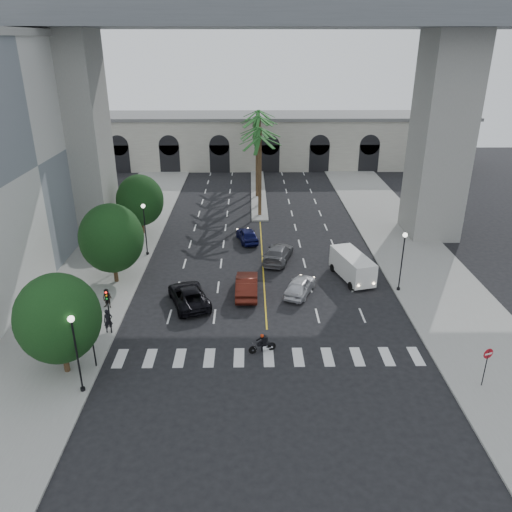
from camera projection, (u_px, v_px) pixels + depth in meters
The scene contains 30 objects.
ground at pixel (268, 345), 35.02m from camera, with size 140.00×140.00×0.00m, color black.
sidewalk_left at pixel (109, 259), 48.57m from camera, with size 8.00×100.00×0.15m, color gray.
sidewalk_right at pixel (415, 258), 48.94m from camera, with size 8.00×100.00×0.15m, color gray.
median at pixel (258, 192), 69.85m from camera, with size 2.00×24.00×0.20m, color gray.
pier_building at pixel (257, 140), 83.80m from camera, with size 71.00×10.50×8.50m.
bridge at pixel (297, 53), 47.90m from camera, with size 75.00×13.00×26.00m.
palm_a at pixel (260, 141), 57.10m from camera, with size 3.20×3.20×10.30m.
palm_b at pixel (260, 132), 60.67m from camera, with size 3.20×3.20×10.60m.
palm_c at pixel (257, 131), 64.52m from camera, with size 3.20×3.20×10.10m.
palm_d at pixel (259, 121), 67.90m from camera, with size 3.20×3.20×10.90m.
palm_e at pixel (257, 120), 71.75m from camera, with size 3.20×3.20×10.40m.
palm_f at pixel (259, 114), 75.31m from camera, with size 3.20×3.20×10.70m.
street_tree_near at pixel (58, 318), 30.51m from camera, with size 5.20×5.20×6.89m.
street_tree_mid at pixel (111, 238), 42.36m from camera, with size 5.44×5.44×7.21m.
street_tree_far at pixel (140, 200), 53.50m from camera, with size 5.04×5.04×6.68m.
lamp_post_left_near at pixel (76, 348), 29.01m from camera, with size 0.40×0.40×5.35m.
lamp_post_left_far at pixel (145, 225), 48.28m from camera, with size 0.40×0.40×5.35m.
lamp_post_right at pixel (402, 257), 41.22m from camera, with size 0.40×0.40×5.35m.
traffic_signal_near at pixel (92, 335), 31.59m from camera, with size 0.25×0.18×3.65m.
traffic_signal_far at pixel (108, 304), 35.26m from camera, with size 0.25×0.18×3.65m.
motorcycle_rider at pixel (263, 344), 34.02m from camera, with size 1.89×0.74×1.41m.
car_a at pixel (300, 286), 41.80m from camera, with size 1.79×4.45×1.52m, color silver.
car_b at pixel (247, 285), 41.70m from camera, with size 1.80×5.17×1.70m, color #4A160E.
car_c at pixel (189, 295), 40.17m from camera, with size 2.60×5.65×1.57m, color black.
car_d at pixel (278, 253), 48.13m from camera, with size 2.22×5.45×1.58m, color slate.
car_e at pixel (247, 235), 52.78m from camera, with size 1.74×4.33×1.47m, color #0F1249.
cargo_van at pixel (353, 266), 44.19m from camera, with size 3.36×5.79×2.32m.
pedestrian_a at pixel (108, 321), 36.01m from camera, with size 0.65×0.43×1.78m, color black.
pedestrian_b at pixel (107, 298), 39.31m from camera, with size 0.79×0.61×1.62m, color black.
do_not_enter_sign at pixel (487, 360), 29.94m from camera, with size 0.66×0.25×2.80m.
Camera 1 is at (-1.23, -29.64, 19.64)m, focal length 35.00 mm.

